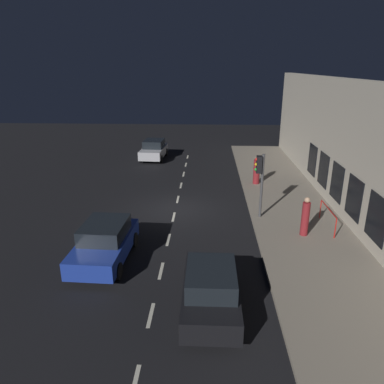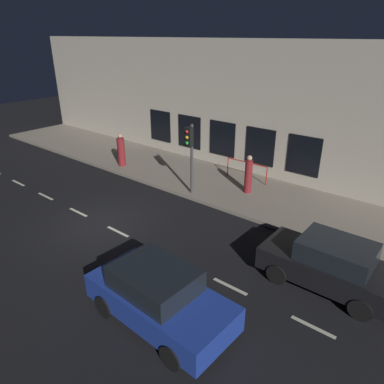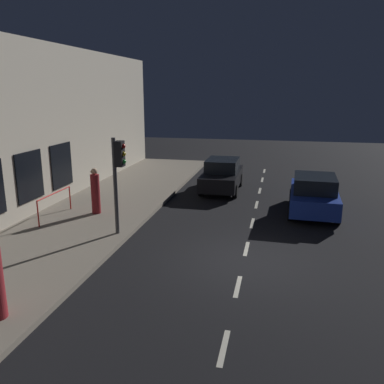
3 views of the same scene
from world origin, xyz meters
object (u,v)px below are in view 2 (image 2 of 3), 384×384
at_px(pedestrian_0, 248,175).
at_px(parked_car_1, 159,296).
at_px(traffic_light, 190,147).
at_px(parked_car_2, 330,264).
at_px(pedestrian_1, 121,151).

bearing_deg(pedestrian_0, parked_car_1, -119.40).
xyz_separation_m(traffic_light, parked_car_2, (-2.42, -7.34, -1.65)).
relative_size(traffic_light, pedestrian_1, 1.79).
relative_size(parked_car_2, pedestrian_1, 2.15).
xyz_separation_m(traffic_light, pedestrian_1, (0.60, 5.50, -1.44)).
bearing_deg(parked_car_1, pedestrian_1, -124.02).
height_order(traffic_light, pedestrian_1, traffic_light).
xyz_separation_m(traffic_light, pedestrian_0, (1.85, -1.99, -1.43)).
xyz_separation_m(parked_car_1, parked_car_2, (4.21, -2.98, -0.00)).
bearing_deg(parked_car_1, pedestrian_0, -162.17).
xyz_separation_m(traffic_light, parked_car_1, (-6.63, -4.36, -1.64)).
height_order(traffic_light, parked_car_1, traffic_light).
height_order(pedestrian_0, pedestrian_1, pedestrian_1).
height_order(parked_car_1, pedestrian_0, pedestrian_0).
distance_m(parked_car_2, pedestrian_1, 13.20).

